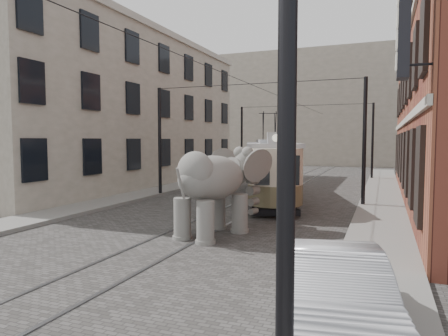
% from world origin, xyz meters
% --- Properties ---
extents(ground, '(120.00, 120.00, 0.00)m').
position_xyz_m(ground, '(0.00, 0.00, 0.00)').
color(ground, '#484543').
extents(tram_rails, '(1.54, 80.00, 0.02)m').
position_xyz_m(tram_rails, '(0.00, 0.00, 0.01)').
color(tram_rails, slate).
rests_on(tram_rails, ground).
extents(sidewalk_right, '(2.00, 60.00, 0.15)m').
position_xyz_m(sidewalk_right, '(6.00, 0.00, 0.07)').
color(sidewalk_right, slate).
rests_on(sidewalk_right, ground).
extents(sidewalk_left, '(2.00, 60.00, 0.15)m').
position_xyz_m(sidewalk_left, '(-6.50, 0.00, 0.07)').
color(sidewalk_left, slate).
rests_on(sidewalk_left, ground).
extents(stucco_building, '(7.00, 24.00, 10.00)m').
position_xyz_m(stucco_building, '(-11.00, 10.00, 5.00)').
color(stucco_building, gray).
rests_on(stucco_building, ground).
extents(distant_block, '(28.00, 10.00, 14.00)m').
position_xyz_m(distant_block, '(0.00, 40.00, 7.00)').
color(distant_block, gray).
rests_on(distant_block, ground).
extents(catenary, '(11.00, 30.20, 6.00)m').
position_xyz_m(catenary, '(-0.20, 5.00, 3.00)').
color(catenary, black).
rests_on(catenary, ground).
extents(tram, '(5.84, 11.73, 4.58)m').
position_xyz_m(tram, '(0.32, 7.34, 2.29)').
color(tram, '#BDB099').
rests_on(tram, ground).
extents(elephant, '(3.75, 5.28, 2.92)m').
position_xyz_m(elephant, '(0.87, -1.70, 1.46)').
color(elephant, slate).
rests_on(elephant, ground).
extents(parked_car, '(2.44, 4.52, 1.41)m').
position_xyz_m(parked_car, '(5.42, -7.45, 0.71)').
color(parked_car, '#B7B7BC').
rests_on(parked_car, ground).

